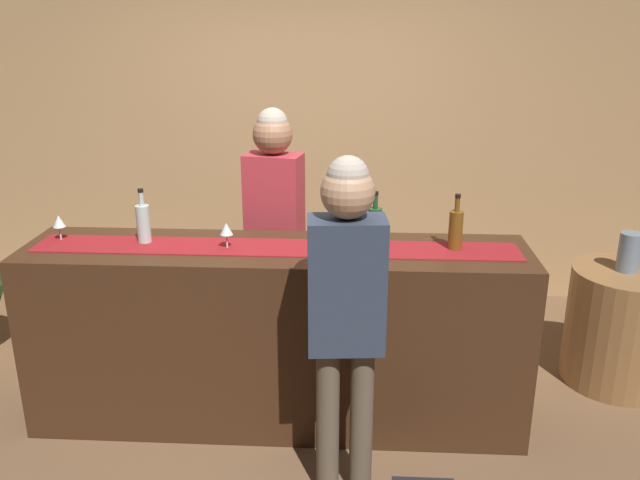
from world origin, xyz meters
name	(u,v)px	position (x,y,z in m)	size (l,w,h in m)	color
ground_plane	(279,415)	(0.00, 0.00, 0.00)	(10.00, 10.00, 0.00)	brown
back_wall	(303,117)	(0.00, 1.90, 1.45)	(6.00, 0.12, 2.90)	tan
bar_counter	(277,335)	(0.00, 0.00, 0.52)	(2.71, 0.60, 1.03)	#3D2314
counter_runner_cloth	(275,248)	(0.00, 0.00, 1.04)	(2.58, 0.28, 0.01)	maroon
wine_bottle_clear	(143,223)	(-0.72, 0.05, 1.15)	(0.07, 0.07, 0.30)	#B2C6C1
wine_bottle_green	(375,226)	(0.53, 0.06, 1.15)	(0.07, 0.07, 0.30)	#194723
wine_bottle_amber	(456,229)	(0.95, 0.03, 1.15)	(0.07, 0.07, 0.30)	brown
wine_glass_near_customer	(59,222)	(-1.19, 0.06, 1.14)	(0.07, 0.07, 0.14)	silver
wine_glass_mid_counter	(226,230)	(-0.25, -0.02, 1.14)	(0.07, 0.07, 0.14)	silver
bartender	(274,214)	(-0.07, 0.58, 1.05)	(0.37, 0.26, 1.70)	#26262B
customer_sipping	(346,298)	(0.39, -0.61, 1.02)	(0.36, 0.23, 1.66)	brown
round_side_table	(622,326)	(2.10, 0.53, 0.37)	(0.68, 0.68, 0.74)	olive
vase_on_side_table	(629,252)	(2.07, 0.53, 0.86)	(0.13, 0.13, 0.24)	slate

